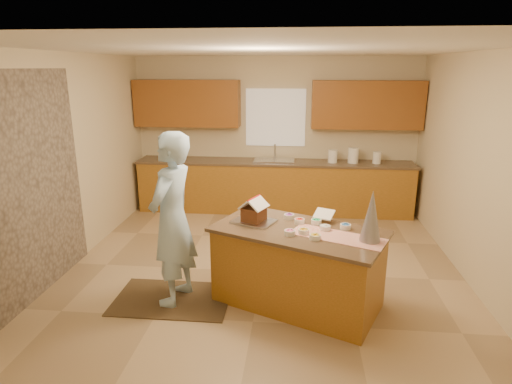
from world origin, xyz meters
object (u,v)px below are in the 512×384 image
(tinsel_tree, at_px, (371,216))
(gingerbread_house, at_px, (254,212))
(island_base, at_px, (298,268))
(boy, at_px, (172,220))

(tinsel_tree, relative_size, gingerbread_house, 1.50)
(tinsel_tree, bearing_deg, island_base, 159.99)
(island_base, xyz_separation_m, boy, (-1.34, -0.07, 0.54))
(tinsel_tree, height_order, gingerbread_house, tinsel_tree)
(tinsel_tree, relative_size, boy, 0.28)
(boy, height_order, gingerbread_house, boy)
(island_base, bearing_deg, boy, -153.41)
(tinsel_tree, distance_m, boy, 2.05)
(island_base, relative_size, boy, 0.90)
(island_base, distance_m, gingerbread_house, 0.78)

